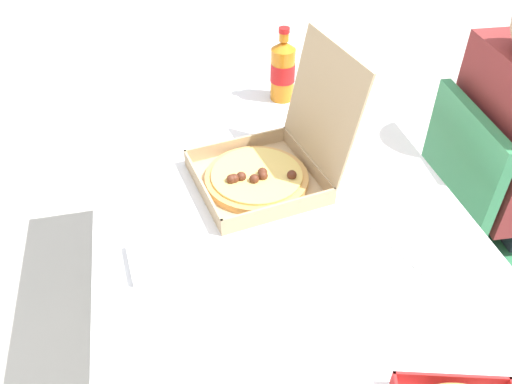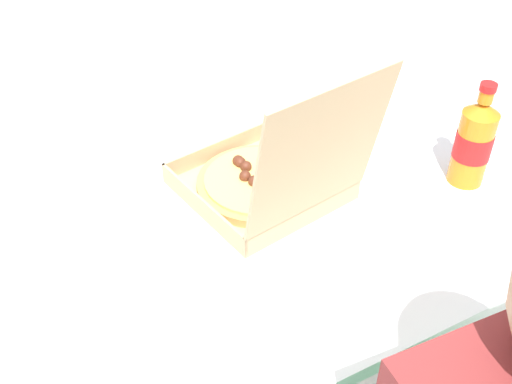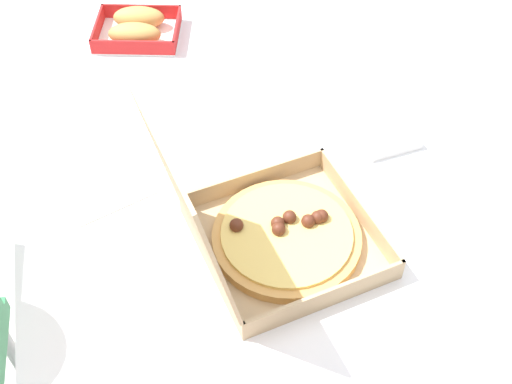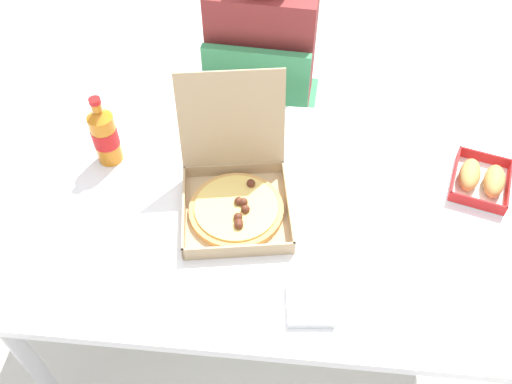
{
  "view_description": "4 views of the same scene",
  "coord_description": "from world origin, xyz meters",
  "px_view_note": "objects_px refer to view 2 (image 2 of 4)",
  "views": [
    {
      "loc": [
        0.87,
        -0.25,
        1.5
      ],
      "look_at": [
        -0.04,
        -0.04,
        0.72
      ],
      "focal_mm": 36.09,
      "sensor_mm": 36.0,
      "label": 1
    },
    {
      "loc": [
        0.37,
        0.83,
        1.48
      ],
      "look_at": [
        -0.07,
        -0.01,
        0.72
      ],
      "focal_mm": 42.88,
      "sensor_mm": 36.0,
      "label": 2
    },
    {
      "loc": [
        -0.73,
        0.19,
        1.59
      ],
      "look_at": [
        0.0,
        0.0,
        0.75
      ],
      "focal_mm": 45.53,
      "sensor_mm": 36.0,
      "label": 3
    },
    {
      "loc": [
        0.05,
        -0.91,
        1.84
      ],
      "look_at": [
        -0.04,
        0.0,
        0.76
      ],
      "focal_mm": 37.65,
      "sensor_mm": 36.0,
      "label": 4
    }
  ],
  "objects_px": {
    "cola_bottle": "(474,142)",
    "paper_menu": "(211,342)",
    "pizza_box_open": "(268,179)",
    "napkin_pile": "(121,148)"
  },
  "relations": [
    {
      "from": "cola_bottle",
      "to": "paper_menu",
      "type": "xyz_separation_m",
      "value": [
        0.64,
        0.13,
        -0.09
      ]
    },
    {
      "from": "paper_menu",
      "to": "napkin_pile",
      "type": "distance_m",
      "value": 0.56
    },
    {
      "from": "cola_bottle",
      "to": "paper_menu",
      "type": "bearing_deg",
      "value": 11.56
    },
    {
      "from": "napkin_pile",
      "to": "paper_menu",
      "type": "bearing_deg",
      "value": 85.88
    },
    {
      "from": "cola_bottle",
      "to": "napkin_pile",
      "type": "relative_size",
      "value": 2.04
    },
    {
      "from": "pizza_box_open",
      "to": "paper_menu",
      "type": "distance_m",
      "value": 0.37
    },
    {
      "from": "pizza_box_open",
      "to": "paper_menu",
      "type": "relative_size",
      "value": 1.82
    },
    {
      "from": "cola_bottle",
      "to": "pizza_box_open",
      "type": "bearing_deg",
      "value": -20.1
    },
    {
      "from": "paper_menu",
      "to": "napkin_pile",
      "type": "relative_size",
      "value": 1.91
    },
    {
      "from": "pizza_box_open",
      "to": "cola_bottle",
      "type": "relative_size",
      "value": 1.7
    }
  ]
}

